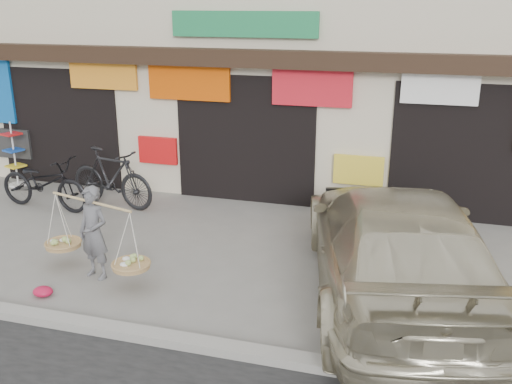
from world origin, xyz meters
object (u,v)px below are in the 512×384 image
(street_vendor, at_px, (94,237))
(suv, at_px, (396,245))
(bike_0, at_px, (44,183))
(display_rack, at_px, (15,160))
(bike_1, at_px, (111,177))

(street_vendor, relative_size, suv, 0.33)
(bike_0, bearing_deg, suv, -99.35)
(display_rack, bearing_deg, bike_1, -12.59)
(bike_1, xyz_separation_m, suv, (5.91, -2.40, 0.21))
(bike_0, xyz_separation_m, display_rack, (-1.60, 1.17, 0.05))
(suv, bearing_deg, street_vendor, -4.53)
(bike_1, height_order, suv, suv)
(street_vendor, height_order, bike_1, street_vendor)
(bike_0, distance_m, bike_1, 1.38)
(street_vendor, xyz_separation_m, display_rack, (-4.27, 3.64, -0.07))
(street_vendor, distance_m, bike_0, 3.64)
(street_vendor, relative_size, display_rack, 1.31)
(bike_1, bearing_deg, suv, -100.56)
(bike_1, xyz_separation_m, display_rack, (-2.87, 0.64, -0.01))
(bike_0, xyz_separation_m, bike_1, (1.27, 0.53, 0.07))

